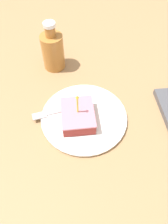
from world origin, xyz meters
TOP-DOWN VIEW (x-y plane):
  - ground_plane at (0.00, 0.00)m, footprint 2.40×2.40m
  - plate at (0.02, 0.01)m, footprint 0.27×0.27m
  - cake_slice at (0.00, 0.00)m, footprint 0.10×0.12m
  - fork at (-0.07, 0.04)m, footprint 0.18×0.05m
  - bottle at (-0.07, 0.27)m, footprint 0.08×0.08m

SIDE VIEW (x-z plane):
  - ground_plane at x=0.00m, z-range -0.04..0.00m
  - plate at x=0.02m, z-range 0.00..0.02m
  - fork at x=-0.07m, z-range 0.01..0.02m
  - cake_slice at x=0.00m, z-range -0.02..0.10m
  - bottle at x=-0.07m, z-range -0.02..0.16m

